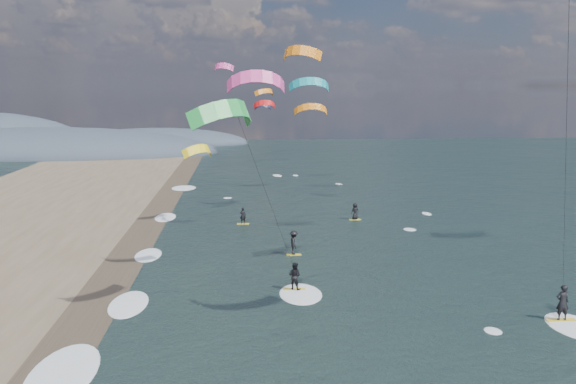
{
  "coord_description": "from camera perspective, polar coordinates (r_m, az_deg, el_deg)",
  "views": [
    {
      "loc": [
        -3.37,
        -21.2,
        12.52
      ],
      "look_at": [
        -1.0,
        12.0,
        7.0
      ],
      "focal_mm": 40.0,
      "sensor_mm": 36.0,
      "label": 1
    }
  ],
  "objects": [
    {
      "name": "coastal_hills",
      "position": [
        136.14,
        -21.83,
        3.47
      ],
      "size": [
        80.0,
        41.0,
        15.0
      ],
      "color": "#3D4756",
      "rests_on": "ground"
    },
    {
      "name": "wet_sand_strip",
      "position": [
        34.71,
        -18.62,
        -12.23
      ],
      "size": [
        3.0,
        240.0,
        0.0
      ],
      "primitive_type": "cube",
      "color": "#382D23",
      "rests_on": "ground"
    },
    {
      "name": "shoreline_surf",
      "position": [
        38.79,
        -15.12,
        -9.75
      ],
      "size": [
        2.4,
        79.4,
        0.11
      ],
      "color": "white",
      "rests_on": "ground"
    },
    {
      "name": "bg_kite_field",
      "position": [
        74.3,
        -1.39,
        8.83
      ],
      "size": [
        15.29,
        71.59,
        9.6
      ],
      "color": "black",
      "rests_on": "ground"
    },
    {
      "name": "far_kitesurfers",
      "position": [
        52.65,
        1.47,
        -3.36
      ],
      "size": [
        11.69,
        13.32,
        1.86
      ],
      "color": "gold",
      "rests_on": "ground"
    },
    {
      "name": "kitesurfer_near_a",
      "position": [
        30.25,
        23.82,
        14.15
      ],
      "size": [
        8.05,
        8.51,
        19.52
      ],
      "color": "gold",
      "rests_on": "ground"
    },
    {
      "name": "kitesurfer_near_b",
      "position": [
        34.17,
        -2.75,
        1.84
      ],
      "size": [
        7.03,
        9.2,
        12.58
      ],
      "color": "gold",
      "rests_on": "ground"
    }
  ]
}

